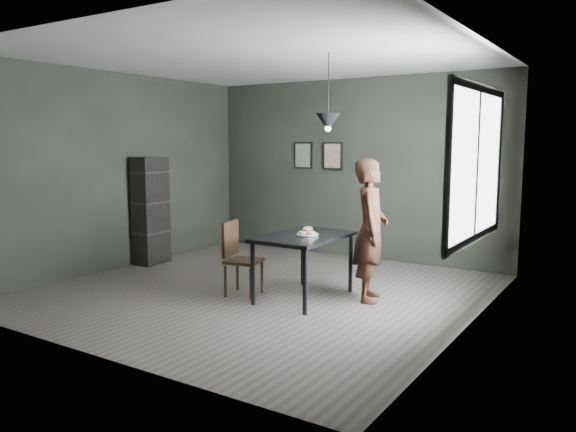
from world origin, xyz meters
The scene contains 13 objects.
ground centered at (0.00, 0.00, 0.00)m, with size 5.00×5.00×0.00m, color #36312E.
back_wall centered at (0.00, 2.50, 1.40)m, with size 5.00×0.10×2.80m, color black.
ceiling centered at (0.00, 0.00, 2.80)m, with size 5.00×5.00×0.02m.
window_assembly centered at (2.47, 0.20, 1.60)m, with size 0.04×1.96×1.56m.
cafe_table centered at (0.60, 0.00, 0.67)m, with size 0.80×1.20×0.75m.
white_plate centered at (0.65, 0.00, 0.76)m, with size 0.23×0.23×0.01m, color white.
donut_pile centered at (0.65, 0.00, 0.79)m, with size 0.20×0.20×0.09m.
woman centered at (1.28, 0.35, 0.82)m, with size 0.60×0.39×1.64m, color black.
wood_chair centered at (-0.16, -0.28, 0.50)m, with size 0.46×0.46×0.89m.
shelf_unit centered at (-2.32, 0.41, 0.80)m, with size 0.30×0.53×1.60m, color black.
pendant_lamp centered at (0.85, 0.10, 2.05)m, with size 0.28×0.28×0.86m.
framed_print_left centered at (-0.90, 2.47, 1.60)m, with size 0.34×0.04×0.44m.
framed_print_right centered at (-0.35, 2.47, 1.60)m, with size 0.34×0.04×0.44m.
Camera 1 is at (3.90, -5.49, 1.82)m, focal length 35.00 mm.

